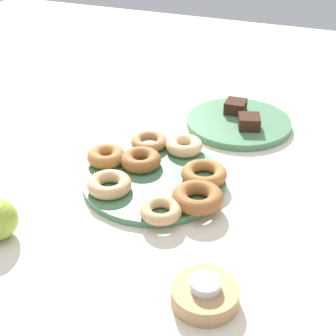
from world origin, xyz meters
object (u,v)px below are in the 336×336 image
Objects in this scene: donut_plate at (154,181)px; donut_1 at (184,146)px; donut_5 at (161,211)px; donut_6 at (106,156)px; donut_2 at (109,184)px; donut_0 at (149,142)px; brownie_near at (236,107)px; donut_7 at (198,197)px; brownie_far at (249,122)px; donut_3 at (141,160)px; donut_4 at (204,174)px; tealight at (206,284)px; candle_holder at (205,295)px; cake_plate at (239,123)px.

donut_1 reaches higher than donut_plate.
donut_6 is (-0.13, -0.18, 0.00)m from donut_5.
donut_1 is 0.24m from donut_5.
donut_2 is at bearing 29.92° from donut_6.
brownie_near is at bearing 149.32° from donut_0.
donut_6 and donut_7 have the same top height.
brownie_far is (-0.26, 0.25, 0.00)m from donut_6.
donut_1 is 0.21m from donut_2.
donut_0 is at bearing -135.04° from donut_7.
donut_0 is 0.19m from donut_2.
donut_3 reaches higher than donut_5.
donut_2 is 0.19m from donut_4.
brownie_near is at bearing -175.68° from donut_7.
donut_7 is 0.23m from tealight.
brownie_near is at bearing 160.98° from donut_2.
donut_4 is at bearing 107.96° from donut_plate.
donut_2 is at bearing -127.60° from candle_holder.
donut_plate is at bearing -9.84° from donut_1.
donut_0 is at bearing -146.93° from tealight.
donut_3 is 0.08m from donut_6.
donut_0 is 0.27m from brownie_near.
donut_2 is 1.70× the size of brownie_near.
brownie_near reaches higher than candle_holder.
donut_0 is 0.78× the size of candle_holder.
donut_1 is 0.12m from donut_4.
donut_7 is 0.94× the size of candle_holder.
brownie_near is at bearing -143.97° from brownie_far.
donut_6 reaches higher than donut_4.
cake_plate is (-0.38, 0.16, -0.02)m from donut_2.
donut_4 is at bearing 61.52° from donut_0.
donut_7 is (0.05, 0.11, 0.02)m from donut_plate.
donut_0 is at bearing -30.68° from brownie_near.
donut_3 reaches higher than donut_2.
donut_2 is at bearing -23.27° from cake_plate.
brownie_far reaches higher than donut_plate.
tealight is (0.16, 0.13, 0.01)m from donut_5.
cake_plate is 0.59m from tealight.
brownie_near is 1.00× the size of brownie_far.
donut_3 is 1.67× the size of brownie_far.
donut_1 is at bearing 126.71° from donut_6.
candle_holder is at bearing 10.29° from brownie_near.
donut_2 is 0.91× the size of donut_7.
donut_6 is 0.78× the size of candle_holder.
brownie_near is at bearing 177.39° from donut_5.
donut_plate is at bearing -17.67° from cake_plate.
brownie_near is 0.63m from candle_holder.
donut_1 is 0.88× the size of donut_4.
tealight is at bearing 0.00° from candle_holder.
donut_7 is at bearing 60.61° from donut_3.
donut_1 is (-0.01, 0.08, 0.00)m from donut_0.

